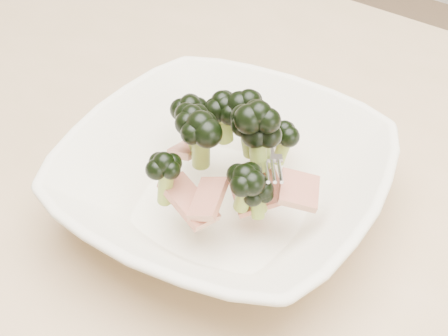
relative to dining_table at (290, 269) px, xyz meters
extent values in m
cube|color=tan|center=(0.00, 0.00, 0.08)|extent=(1.20, 0.80, 0.04)
cylinder|color=tan|center=(-0.55, 0.35, -0.30)|extent=(0.06, 0.06, 0.71)
imported|color=white|center=(-0.05, -0.05, 0.13)|extent=(0.32, 0.32, 0.07)
cylinder|color=olive|center=(0.00, -0.07, 0.15)|extent=(0.02, 0.02, 0.03)
ellipsoid|color=black|center=(0.00, -0.07, 0.16)|extent=(0.03, 0.03, 0.02)
cylinder|color=olive|center=(-0.06, -0.06, 0.18)|extent=(0.02, 0.02, 0.04)
ellipsoid|color=black|center=(-0.06, -0.06, 0.20)|extent=(0.04, 0.04, 0.03)
cylinder|color=olive|center=(-0.04, -0.01, 0.17)|extent=(0.02, 0.02, 0.04)
ellipsoid|color=black|center=(-0.04, -0.01, 0.19)|extent=(0.03, 0.03, 0.02)
cylinder|color=olive|center=(-0.06, 0.01, 0.15)|extent=(0.02, 0.02, 0.03)
ellipsoid|color=black|center=(-0.06, 0.01, 0.17)|extent=(0.03, 0.03, 0.02)
cylinder|color=olive|center=(-0.03, 0.02, 0.14)|extent=(0.02, 0.02, 0.04)
ellipsoid|color=black|center=(-0.03, 0.02, 0.16)|extent=(0.03, 0.03, 0.02)
cylinder|color=olive|center=(-0.03, -0.04, 0.18)|extent=(0.02, 0.02, 0.05)
ellipsoid|color=black|center=(-0.03, -0.04, 0.21)|extent=(0.04, 0.04, 0.03)
cylinder|color=olive|center=(-0.03, -0.03, 0.17)|extent=(0.02, 0.02, 0.04)
ellipsoid|color=black|center=(-0.03, -0.03, 0.19)|extent=(0.04, 0.04, 0.03)
cylinder|color=olive|center=(-0.11, -0.02, 0.15)|extent=(0.02, 0.02, 0.04)
ellipsoid|color=black|center=(-0.11, -0.02, 0.17)|extent=(0.04, 0.04, 0.03)
cylinder|color=olive|center=(-0.07, -0.10, 0.16)|extent=(0.02, 0.01, 0.04)
ellipsoid|color=black|center=(-0.07, -0.10, 0.18)|extent=(0.03, 0.03, 0.03)
cylinder|color=olive|center=(-0.08, -0.01, 0.16)|extent=(0.02, 0.02, 0.04)
ellipsoid|color=black|center=(-0.08, -0.01, 0.18)|extent=(0.04, 0.04, 0.03)
cylinder|color=olive|center=(-0.01, -0.06, 0.15)|extent=(0.02, 0.02, 0.03)
ellipsoid|color=black|center=(-0.01, -0.06, 0.17)|extent=(0.03, 0.03, 0.02)
cylinder|color=olive|center=(-0.08, -0.05, 0.17)|extent=(0.02, 0.02, 0.04)
ellipsoid|color=black|center=(-0.08, -0.05, 0.20)|extent=(0.03, 0.03, 0.03)
cylinder|color=olive|center=(-0.09, 0.00, 0.16)|extent=(0.02, 0.02, 0.04)
ellipsoid|color=black|center=(-0.09, 0.00, 0.18)|extent=(0.04, 0.04, 0.03)
cylinder|color=olive|center=(-0.06, 0.01, 0.16)|extent=(0.02, 0.03, 0.05)
ellipsoid|color=black|center=(-0.06, 0.01, 0.19)|extent=(0.04, 0.04, 0.03)
cylinder|color=olive|center=(-0.01, -0.07, 0.16)|extent=(0.02, 0.02, 0.04)
ellipsoid|color=black|center=(-0.01, -0.07, 0.18)|extent=(0.03, 0.03, 0.03)
cylinder|color=olive|center=(-0.04, -0.03, 0.18)|extent=(0.02, 0.02, 0.04)
ellipsoid|color=black|center=(-0.04, -0.03, 0.20)|extent=(0.04, 0.04, 0.03)
cube|color=maroon|center=(0.02, -0.04, 0.16)|extent=(0.05, 0.05, 0.02)
cube|color=maroon|center=(-0.01, -0.05, 0.14)|extent=(0.06, 0.06, 0.02)
cube|color=maroon|center=(-0.03, -0.09, 0.16)|extent=(0.04, 0.05, 0.02)
cube|color=maroon|center=(-0.05, -0.10, 0.15)|extent=(0.06, 0.04, 0.02)
cube|color=maroon|center=(-0.05, 0.02, 0.14)|extent=(0.04, 0.05, 0.02)
cube|color=maroon|center=(-0.09, -0.05, 0.15)|extent=(0.03, 0.05, 0.02)
camera|label=1|loc=(0.20, -0.38, 0.52)|focal=50.00mm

